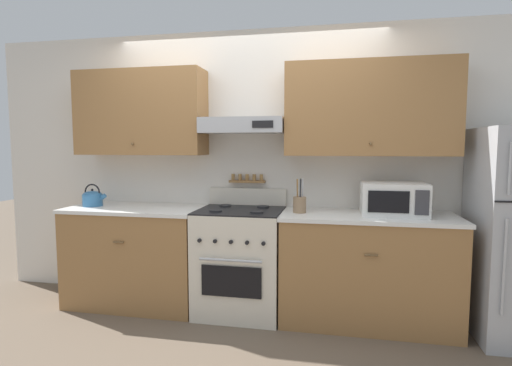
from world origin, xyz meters
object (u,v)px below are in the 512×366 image
Objects in this scene: microwave at (394,199)px; utensil_crock at (300,204)px; tea_kettle at (93,198)px; stove_range at (240,260)px.

utensil_crock is at bearing -178.66° from microwave.
microwave is 0.76m from utensil_crock.
utensil_crock is (1.95, 0.00, -0.00)m from tea_kettle.
tea_kettle is (-1.43, -0.01, 0.53)m from stove_range.
microwave reaches higher than tea_kettle.
utensil_crock reaches higher than stove_range.
microwave is (1.28, 0.01, 0.58)m from stove_range.
tea_kettle reaches higher than stove_range.
stove_range is at bearing 178.93° from utensil_crock.
microwave is (2.71, 0.02, 0.06)m from tea_kettle.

